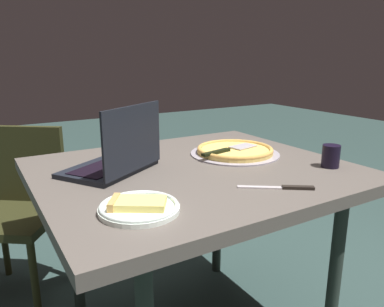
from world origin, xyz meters
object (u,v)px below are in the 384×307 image
Objects in this scene: drink_cup at (331,156)px; dining_table at (194,184)px; pizza_plate at (138,207)px; laptop at (117,158)px; pizza_tray at (235,151)px; chair_near at (19,202)px; table_knife at (284,188)px.

dining_table is at bearing 149.62° from drink_cup.
laptop is at bearing 78.64° from pizza_plate.
pizza_tray is 0.40m from drink_cup.
chair_near is (-0.29, 0.66, -0.34)m from laptop.
pizza_tray reaches higher than dining_table.
table_knife is 1.34m from chair_near.
pizza_plate is at bearing 171.09° from table_knife.
pizza_tray is at bearing -1.84° from laptop.
laptop is at bearing 131.83° from table_knife.
drink_cup is (0.33, 0.09, 0.04)m from table_knife.
drink_cup is at bearing -30.38° from dining_table.
dining_table is 0.45m from pizza_plate.
chair_near reaches higher than pizza_tray.
dining_table is 3.00× the size of pizza_tray.
drink_cup is at bearing -59.97° from pizza_tray.
laptop is 0.81m from drink_cup.
pizza_plate reaches higher than pizza_tray.
chair_near is (-0.21, 1.04, -0.30)m from pizza_plate.
laptop reaches higher than table_knife.
pizza_plate reaches higher than table_knife.
table_knife is at bearing -106.87° from pizza_tray.
laptop reaches higher than dining_table.
laptop is at bearing 178.16° from pizza_tray.
dining_table is 5.48× the size of table_knife.
dining_table is 1.36× the size of chair_near.
table_knife reaches higher than dining_table.
pizza_tray is 0.45m from table_knife.
chair_near reaches higher than pizza_plate.
drink_cup reaches higher than dining_table.
dining_table is 0.38m from table_knife.
pizza_plate is 0.26× the size of chair_near.
laptop is 0.60m from table_knife.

